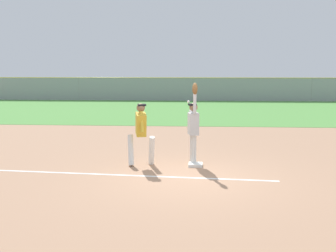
{
  "coord_description": "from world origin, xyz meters",
  "views": [
    {
      "loc": [
        0.11,
        -9.22,
        2.59
      ],
      "look_at": [
        -0.62,
        1.5,
        1.05
      ],
      "focal_mm": 41.12,
      "sensor_mm": 36.0,
      "label": 1
    }
  ],
  "objects_px": {
    "fielder": "(193,125)",
    "parked_car_tan": "(236,91)",
    "parked_car_red": "(177,91)",
    "first_base": "(196,165)",
    "baseball": "(188,102)",
    "parked_car_black": "(110,90)",
    "runner": "(141,130)"
  },
  "relations": [
    {
      "from": "first_base",
      "to": "fielder",
      "type": "bearing_deg",
      "value": 110.04
    },
    {
      "from": "parked_car_black",
      "to": "parked_car_tan",
      "type": "relative_size",
      "value": 1.0
    },
    {
      "from": "first_base",
      "to": "parked_car_red",
      "type": "bearing_deg",
      "value": 93.58
    },
    {
      "from": "first_base",
      "to": "baseball",
      "type": "relative_size",
      "value": 5.14
    },
    {
      "from": "first_base",
      "to": "parked_car_tan",
      "type": "relative_size",
      "value": 0.08
    },
    {
      "from": "baseball",
      "to": "parked_car_tan",
      "type": "xyz_separation_m",
      "value": [
        4.25,
        27.56,
        -1.08
      ]
    },
    {
      "from": "baseball",
      "to": "parked_car_red",
      "type": "height_order",
      "value": "baseball"
    },
    {
      "from": "fielder",
      "to": "parked_car_red",
      "type": "distance_m",
      "value": 27.36
    },
    {
      "from": "first_base",
      "to": "parked_car_tan",
      "type": "xyz_separation_m",
      "value": [
        4.03,
        27.83,
        0.63
      ]
    },
    {
      "from": "first_base",
      "to": "baseball",
      "type": "height_order",
      "value": "baseball"
    },
    {
      "from": "first_base",
      "to": "runner",
      "type": "distance_m",
      "value": 1.78
    },
    {
      "from": "first_base",
      "to": "runner",
      "type": "height_order",
      "value": "runner"
    },
    {
      "from": "baseball",
      "to": "parked_car_black",
      "type": "xyz_separation_m",
      "value": [
        -8.24,
        27.54,
        -1.08
      ]
    },
    {
      "from": "baseball",
      "to": "parked_car_red",
      "type": "relative_size",
      "value": 0.02
    },
    {
      "from": "baseball",
      "to": "parked_car_red",
      "type": "bearing_deg",
      "value": 93.17
    },
    {
      "from": "parked_car_tan",
      "to": "fielder",
      "type": "bearing_deg",
      "value": -100.94
    },
    {
      "from": "parked_car_black",
      "to": "parked_car_red",
      "type": "height_order",
      "value": "same"
    },
    {
      "from": "runner",
      "to": "parked_car_red",
      "type": "xyz_separation_m",
      "value": [
        -0.22,
        27.51,
        -0.32
      ]
    },
    {
      "from": "runner",
      "to": "parked_car_tan",
      "type": "xyz_separation_m",
      "value": [
        5.53,
        27.84,
        -0.32
      ]
    },
    {
      "from": "fielder",
      "to": "parked_car_black",
      "type": "distance_m",
      "value": 28.86
    },
    {
      "from": "parked_car_black",
      "to": "parked_car_tan",
      "type": "distance_m",
      "value": 12.48
    },
    {
      "from": "fielder",
      "to": "parked_car_red",
      "type": "height_order",
      "value": "fielder"
    },
    {
      "from": "first_base",
      "to": "baseball",
      "type": "xyz_separation_m",
      "value": [
        -0.21,
        0.27,
        1.71
      ]
    },
    {
      "from": "fielder",
      "to": "parked_car_red",
      "type": "xyz_separation_m",
      "value": [
        -1.65,
        27.3,
        -0.45
      ]
    },
    {
      "from": "parked_car_tan",
      "to": "first_base",
      "type": "bearing_deg",
      "value": -100.74
    },
    {
      "from": "fielder",
      "to": "parked_car_tan",
      "type": "bearing_deg",
      "value": -107.55
    },
    {
      "from": "fielder",
      "to": "parked_car_red",
      "type": "relative_size",
      "value": 0.51
    },
    {
      "from": "runner",
      "to": "parked_car_black",
      "type": "relative_size",
      "value": 0.38
    },
    {
      "from": "parked_car_red",
      "to": "first_base",
      "type": "bearing_deg",
      "value": -82.84
    },
    {
      "from": "parked_car_tan",
      "to": "parked_car_black",
      "type": "bearing_deg",
      "value": 177.6
    },
    {
      "from": "first_base",
      "to": "baseball",
      "type": "distance_m",
      "value": 1.75
    },
    {
      "from": "first_base",
      "to": "runner",
      "type": "xyz_separation_m",
      "value": [
        -1.5,
        -0.01,
        0.96
      ]
    }
  ]
}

